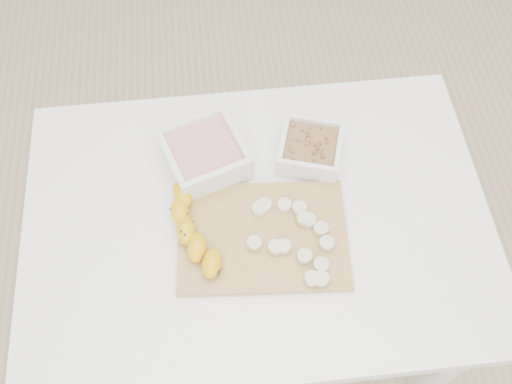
{
  "coord_description": "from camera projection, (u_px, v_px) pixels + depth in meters",
  "views": [
    {
      "loc": [
        -0.06,
        -0.55,
        1.84
      ],
      "look_at": [
        0.0,
        0.03,
        0.81
      ],
      "focal_mm": 40.0,
      "sensor_mm": 36.0,
      "label": 1
    }
  ],
  "objects": [
    {
      "name": "bowl_granola",
      "position": [
        310.0,
        149.0,
        1.27
      ],
      "size": [
        0.17,
        0.17,
        0.06
      ],
      "color": "white",
      "rests_on": "table"
    },
    {
      "name": "banana",
      "position": [
        194.0,
        231.0,
        1.17
      ],
      "size": [
        0.08,
        0.23,
        0.04
      ],
      "primitive_type": null,
      "rotation": [
        0.0,
        0.0,
        0.1
      ],
      "color": "#E1A70B",
      "rests_on": "cutting_board"
    },
    {
      "name": "banana_slices",
      "position": [
        296.0,
        236.0,
        1.17
      ],
      "size": [
        0.18,
        0.21,
        0.02
      ],
      "color": "beige",
      "rests_on": "cutting_board"
    },
    {
      "name": "bowl_yogurt",
      "position": [
        205.0,
        155.0,
        1.25
      ],
      "size": [
        0.21,
        0.21,
        0.08
      ],
      "color": "white",
      "rests_on": "table"
    },
    {
      "name": "ground",
      "position": [
        257.0,
        322.0,
        1.87
      ],
      "size": [
        3.5,
        3.5,
        0.0
      ],
      "primitive_type": "plane",
      "color": "#C6AD89",
      "rests_on": "ground"
    },
    {
      "name": "table",
      "position": [
        257.0,
        237.0,
        1.3
      ],
      "size": [
        1.0,
        0.7,
        0.75
      ],
      "color": "white",
      "rests_on": "ground"
    },
    {
      "name": "cutting_board",
      "position": [
        263.0,
        236.0,
        1.19
      ],
      "size": [
        0.37,
        0.28,
        0.01
      ],
      "primitive_type": "cube",
      "rotation": [
        0.0,
        0.0,
        -0.07
      ],
      "color": "tan",
      "rests_on": "table"
    }
  ]
}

